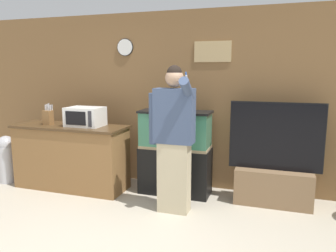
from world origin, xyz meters
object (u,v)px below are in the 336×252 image
(microwave, at_px, (85,117))
(aquarium_on_stand, at_px, (175,153))
(trash_bin, at_px, (7,158))
(counter_island, at_px, (71,157))
(tv_on_stand, at_px, (274,175))
(knife_block, at_px, (48,117))
(person_standing, at_px, (173,138))

(microwave, relative_size, aquarium_on_stand, 0.43)
(aquarium_on_stand, relative_size, trash_bin, 1.61)
(counter_island, relative_size, tv_on_stand, 1.26)
(aquarium_on_stand, xyz_separation_m, tv_on_stand, (1.34, 0.03, -0.20))
(counter_island, height_order, knife_block, knife_block)
(person_standing, bearing_deg, counter_island, 168.88)
(microwave, relative_size, trash_bin, 0.70)
(microwave, bearing_deg, knife_block, -174.01)
(aquarium_on_stand, xyz_separation_m, person_standing, (0.16, -0.59, 0.34))
(aquarium_on_stand, xyz_separation_m, trash_bin, (-2.65, -0.36, -0.22))
(counter_island, xyz_separation_m, tv_on_stand, (2.88, 0.30, -0.08))
(knife_block, bearing_deg, tv_on_stand, 5.79)
(microwave, distance_m, tv_on_stand, 2.73)
(aquarium_on_stand, bearing_deg, trash_bin, -172.19)
(counter_island, relative_size, aquarium_on_stand, 1.43)
(aquarium_on_stand, height_order, tv_on_stand, tv_on_stand)
(microwave, distance_m, trash_bin, 1.54)
(counter_island, bearing_deg, microwave, 7.26)
(microwave, xyz_separation_m, aquarium_on_stand, (1.29, 0.23, -0.49))
(counter_island, height_order, tv_on_stand, tv_on_stand)
(microwave, relative_size, knife_block, 1.64)
(counter_island, relative_size, person_standing, 0.94)
(counter_island, bearing_deg, trash_bin, -174.72)
(tv_on_stand, bearing_deg, counter_island, -174.12)
(counter_island, distance_m, tv_on_stand, 2.90)
(tv_on_stand, height_order, trash_bin, tv_on_stand)
(knife_block, distance_m, person_standing, 2.07)
(counter_island, height_order, trash_bin, counter_island)
(tv_on_stand, bearing_deg, aquarium_on_stand, -178.50)
(knife_block, height_order, trash_bin, knife_block)
(knife_block, xyz_separation_m, tv_on_stand, (3.23, 0.33, -0.67))
(tv_on_stand, bearing_deg, microwave, -174.25)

